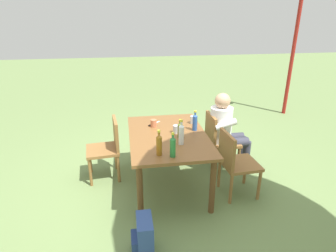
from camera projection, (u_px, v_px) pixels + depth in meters
name	position (u px, v px, depth m)	size (l,w,h in m)	color
ground_plane	(168.00, 184.00, 3.99)	(24.00, 24.00, 0.00)	#6B844C
dining_table	(168.00, 141.00, 3.75)	(1.49, 1.00, 0.75)	brown
chair_far_left	(218.00, 139.00, 4.23)	(0.45, 0.45, 0.87)	olive
chair_near_left	(108.00, 146.00, 4.01)	(0.48, 0.48, 0.87)	olive
chair_far_right	(235.00, 161.00, 3.61)	(0.47, 0.47, 0.87)	olive
person_in_white_shirt	(226.00, 128.00, 4.19)	(0.47, 0.61, 1.18)	white
bottle_amber	(159.00, 144.00, 3.14)	(0.06, 0.06, 0.30)	#996019
bottle_clear	(181.00, 134.00, 3.40)	(0.06, 0.06, 0.31)	white
bottle_blue	(195.00, 122.00, 3.80)	(0.06, 0.06, 0.28)	#2D56A3
bottle_green	(173.00, 146.00, 3.11)	(0.06, 0.06, 0.29)	#287A38
bottle_olive	(180.00, 130.00, 3.60)	(0.06, 0.06, 0.24)	#566623
cup_terracotta	(154.00, 123.00, 3.95)	(0.08, 0.08, 0.10)	#BC6B47
cup_glass	(193.00, 120.00, 4.06)	(0.08, 0.08, 0.11)	silver
cup_steel	(176.00, 129.00, 3.75)	(0.08, 0.08, 0.11)	#B2B7BC
table_knife	(153.00, 124.00, 4.05)	(0.18, 0.19, 0.01)	silver
backpack_by_near_side	(144.00, 237.00, 2.79)	(0.30, 0.21, 0.41)	#2D4784
lamp_post	(298.00, 21.00, 6.00)	(0.56, 0.20, 2.90)	maroon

